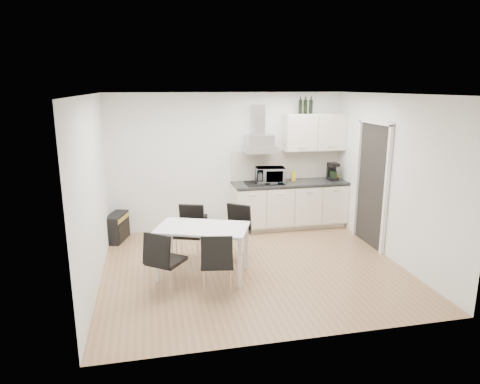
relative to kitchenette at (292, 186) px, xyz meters
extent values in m
plane|color=#A27950|center=(-1.19, -1.73, -0.83)|extent=(4.50, 4.50, 0.00)
cube|color=white|center=(-1.19, 0.27, 0.47)|extent=(4.50, 0.10, 2.60)
cube|color=white|center=(-1.19, -3.73, 0.47)|extent=(4.50, 0.10, 2.60)
cube|color=white|center=(-3.44, -1.73, 0.47)|extent=(0.10, 4.00, 2.60)
cube|color=white|center=(1.06, -1.73, 0.47)|extent=(0.10, 4.00, 2.60)
plane|color=white|center=(-1.19, -1.73, 1.77)|extent=(4.50, 4.50, 0.00)
cube|color=white|center=(1.02, -1.18, 0.22)|extent=(0.08, 1.04, 2.10)
cube|color=beige|center=(-0.04, 0.01, -0.78)|extent=(2.16, 0.52, 0.10)
cube|color=white|center=(-0.04, -0.03, -0.35)|extent=(2.20, 0.60, 0.76)
cube|color=#28292B|center=(-0.04, -0.04, 0.07)|extent=(2.22, 0.64, 0.04)
cube|color=beige|center=(-0.04, 0.25, 0.38)|extent=(2.20, 0.02, 0.58)
cube|color=white|center=(0.46, 0.09, 1.02)|extent=(1.20, 0.35, 0.70)
cube|color=silver|center=(-0.64, 0.05, 0.82)|extent=(0.60, 0.46, 0.30)
cube|color=silver|center=(-0.64, 0.16, 1.27)|extent=(0.22, 0.20, 0.55)
imported|color=silver|center=(-0.45, -0.05, 0.27)|extent=(0.57, 0.36, 0.37)
cube|color=yellow|center=(0.06, 0.07, 0.18)|extent=(0.08, 0.04, 0.18)
cylinder|color=brown|center=(0.89, -0.08, 0.14)|extent=(0.04, 0.04, 0.11)
cylinder|color=#4C6626|center=(0.95, -0.08, 0.14)|extent=(0.04, 0.04, 0.11)
cylinder|color=black|center=(0.16, 0.09, 1.53)|extent=(0.07, 0.07, 0.32)
cylinder|color=black|center=(0.26, 0.09, 1.53)|extent=(0.07, 0.07, 0.32)
cylinder|color=black|center=(0.37, 0.09, 1.53)|extent=(0.07, 0.07, 0.32)
cube|color=white|center=(-1.97, -1.87, -0.10)|extent=(1.46, 1.15, 0.03)
cube|color=white|center=(-2.64, -1.95, -0.47)|extent=(0.06, 0.06, 0.72)
cube|color=white|center=(-1.53, -2.38, -0.47)|extent=(0.06, 0.06, 0.72)
cube|color=white|center=(-2.41, -1.36, -0.47)|extent=(0.06, 0.06, 0.72)
cube|color=white|center=(-1.30, -1.79, -0.47)|extent=(0.06, 0.06, 0.72)
cube|color=black|center=(-3.30, -0.08, -0.58)|extent=(0.41, 0.64, 0.49)
cube|color=gold|center=(-3.17, -0.08, -0.41)|extent=(0.17, 0.51, 0.08)
cube|color=black|center=(-1.73, 0.17, -0.68)|extent=(0.22, 0.21, 0.30)
camera|label=1|loc=(-2.66, -7.68, 1.88)|focal=32.00mm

